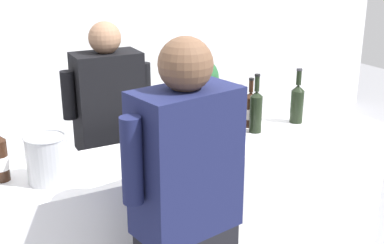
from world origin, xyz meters
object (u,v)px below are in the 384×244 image
Objects in this scene: wine_bottle_5 at (250,109)px; potted_shrub at (193,115)px; wine_bottle_3 at (202,137)px; ice_bucket at (47,158)px; wine_bottle_2 at (239,116)px; wine_bottle_4 at (256,110)px; wine_glass at (163,132)px; person_server at (111,156)px; wine_bottle_0 at (297,102)px.

wine_bottle_5 is 1.09m from potted_shrub.
wine_bottle_3 reaches higher than ice_bucket.
wine_bottle_2 is at bearing 4.65° from ice_bucket.
wine_bottle_2 is at bearing -145.93° from wine_bottle_5.
wine_bottle_4 is 1.82× the size of wine_glass.
person_server is at bearing 97.02° from wine_glass.
wine_bottle_2 reaches higher than potted_shrub.
wine_bottle_3 reaches higher than wine_bottle_5.
wine_bottle_0 reaches higher than wine_bottle_3.
wine_bottle_4 is at bearing -99.76° from potted_shrub.
wine_bottle_2 is 0.18× the size of person_server.
wine_bottle_3 is (-0.36, -0.20, 0.01)m from wine_bottle_2.
potted_shrub is (0.19, 1.11, -0.39)m from wine_bottle_4.
wine_bottle_0 is 1.16m from potted_shrub.
person_server reaches higher than wine_bottle_0.
wine_bottle_4 is (0.48, 0.20, 0.01)m from wine_bottle_3.
wine_bottle_0 reaches higher than wine_bottle_2.
wine_bottle_2 and wine_bottle_5 have the same top height.
wine_bottle_0 is 1.14× the size of wine_bottle_2.
wine_bottle_4 reaches higher than wine_bottle_0.
wine_bottle_4 is 1.23m from ice_bucket.
ice_bucket is (-1.55, -0.11, -0.02)m from wine_bottle_0.
person_server reaches higher than ice_bucket.
wine_glass is 0.59m from ice_bucket.
wine_bottle_4 is at bearing -106.56° from wine_bottle_5.
wine_bottle_3 is 1.48× the size of ice_bucket.
wine_bottle_5 is at bearing 15.27° from wine_glass.
potted_shrub is at bearing 80.92° from wine_bottle_5.
wine_bottle_2 is (-0.44, -0.02, -0.01)m from wine_bottle_0.
wine_bottle_3 is 0.52m from wine_bottle_4.
wine_bottle_3 is 1.74× the size of wine_glass.
potted_shrub is at bearing 97.01° from wine_bottle_0.
wine_bottle_0 is 1.13× the size of wine_bottle_5.
person_server is (-0.60, 0.53, -0.32)m from wine_bottle_2.
wine_glass is (-0.67, -0.18, 0.03)m from wine_bottle_5.
wine_bottle_5 is at bearing 73.44° from wine_bottle_4.
wine_bottle_2 is 0.25× the size of potted_shrub.
wine_bottle_0 is at bearing -26.08° from person_server.
wine_bottle_4 is 1.19m from potted_shrub.
wine_bottle_2 is at bearing 179.76° from wine_bottle_4.
person_server is (-0.08, 0.61, -0.34)m from wine_glass.
potted_shrub is at bearing 40.22° from ice_bucket.
ice_bucket is 1.90m from potted_shrub.
wine_bottle_5 is 0.69m from wine_glass.
wine_bottle_5 is at bearing 8.52° from ice_bucket.
person_server is (-0.24, 0.73, -0.33)m from wine_bottle_3.
ice_bucket reaches higher than wine_glass.
wine_bottle_0 is 1.78× the size of wine_glass.
wine_bottle_5 is at bearing 30.60° from wine_bottle_3.
wine_bottle_2 is 0.41m from wine_bottle_3.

